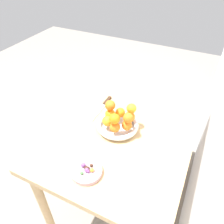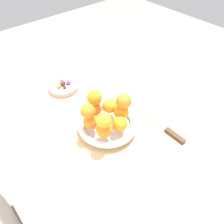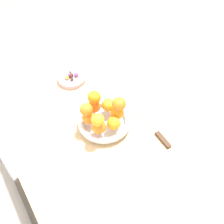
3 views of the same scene
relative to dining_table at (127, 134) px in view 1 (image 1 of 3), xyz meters
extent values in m
plane|color=gray|center=(0.00, 0.00, -0.65)|extent=(6.00, 6.00, 0.00)
cube|color=tan|center=(0.00, 0.00, 0.07)|extent=(1.10, 0.76, 0.04)
cylinder|color=tan|center=(-0.49, -0.32, -0.30)|extent=(0.05, 0.05, 0.70)
cylinder|color=tan|center=(0.49, -0.32, -0.30)|extent=(0.05, 0.05, 0.70)
cylinder|color=tan|center=(-0.49, 0.32, -0.30)|extent=(0.05, 0.05, 0.70)
cylinder|color=silver|center=(0.07, -0.04, 0.10)|extent=(0.19, 0.19, 0.01)
torus|color=silver|center=(0.07, -0.04, 0.12)|extent=(0.24, 0.24, 0.03)
cylinder|color=#B28C99|center=(0.40, -0.04, 0.10)|extent=(0.14, 0.14, 0.02)
sphere|color=orange|center=(0.05, -0.09, 0.16)|extent=(0.06, 0.06, 0.06)
sphere|color=orange|center=(0.11, -0.08, 0.16)|extent=(0.06, 0.06, 0.06)
sphere|color=orange|center=(0.13, -0.02, 0.16)|extent=(0.06, 0.06, 0.06)
sphere|color=orange|center=(0.09, 0.03, 0.16)|extent=(0.06, 0.06, 0.06)
sphere|color=orange|center=(0.02, 0.02, 0.16)|extent=(0.06, 0.06, 0.06)
sphere|color=orange|center=(0.01, -0.05, 0.16)|extent=(0.06, 0.06, 0.06)
sphere|color=orange|center=(0.02, 0.02, 0.22)|extent=(0.05, 0.05, 0.05)
sphere|color=orange|center=(0.13, -0.03, 0.21)|extent=(0.06, 0.06, 0.06)
sphere|color=orange|center=(0.09, 0.03, 0.21)|extent=(0.06, 0.06, 0.06)
sphere|color=orange|center=(0.04, -0.09, 0.22)|extent=(0.06, 0.06, 0.06)
sphere|color=#472819|center=(0.40, -0.04, 0.12)|extent=(0.02, 0.02, 0.02)
sphere|color=#4C9947|center=(0.43, -0.05, 0.12)|extent=(0.01, 0.01, 0.01)
sphere|color=#8C4C99|center=(0.41, -0.03, 0.12)|extent=(0.01, 0.01, 0.01)
sphere|color=#8C4C99|center=(0.41, -0.04, 0.12)|extent=(0.02, 0.02, 0.02)
sphere|color=gold|center=(0.40, -0.01, 0.12)|extent=(0.02, 0.02, 0.02)
sphere|color=#8C4C99|center=(0.39, -0.06, 0.12)|extent=(0.02, 0.02, 0.02)
sphere|color=#472819|center=(0.38, -0.03, 0.12)|extent=(0.01, 0.01, 0.01)
sphere|color=#472819|center=(0.40, -0.04, 0.12)|extent=(0.01, 0.01, 0.01)
cube|color=#3F2819|center=(-0.14, -0.21, 0.10)|extent=(0.09, 0.02, 0.01)
cube|color=silver|center=(-0.01, -0.21, 0.09)|extent=(0.17, 0.02, 0.01)
camera|label=1|loc=(0.90, 0.33, 0.95)|focal=35.00mm
camera|label=2|loc=(-0.38, 0.33, 0.76)|focal=35.00mm
camera|label=3|loc=(-0.59, 0.33, 1.09)|focal=45.00mm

